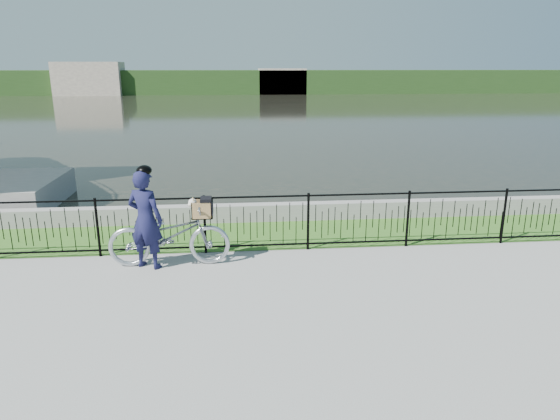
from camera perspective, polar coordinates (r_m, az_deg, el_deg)
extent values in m
plane|color=gray|center=(8.36, -2.06, -8.58)|extent=(120.00, 120.00, 0.00)
cube|color=#35631F|center=(10.78, -2.87, -2.79)|extent=(60.00, 2.00, 0.01)
plane|color=black|center=(40.74, -4.81, 11.14)|extent=(120.00, 120.00, 0.00)
cube|color=gray|center=(11.67, -3.10, -0.29)|extent=(60.00, 0.30, 0.40)
cube|color=#244319|center=(67.62, -5.12, 14.37)|extent=(120.00, 6.00, 3.00)
cube|color=#A99B88|center=(67.92, -20.95, 13.84)|extent=(8.00, 4.00, 4.00)
cube|color=#A99B88|center=(66.43, 0.24, 14.48)|extent=(6.00, 3.00, 3.20)
imported|color=#B2B6BF|center=(9.20, -12.56, -2.80)|extent=(2.17, 0.76, 1.14)
cube|color=black|center=(9.05, -8.87, -0.86)|extent=(0.38, 0.18, 0.02)
cube|color=olive|center=(9.05, -8.88, -0.81)|extent=(0.35, 0.27, 0.01)
cube|color=olive|center=(9.13, -8.87, 0.29)|extent=(0.35, 0.02, 0.31)
cube|color=olive|center=(8.88, -8.96, -0.15)|extent=(0.35, 0.01, 0.31)
cube|color=olive|center=(9.00, -7.84, 0.10)|extent=(0.01, 0.27, 0.31)
cube|color=olive|center=(9.02, -9.99, 0.05)|extent=(0.02, 0.27, 0.31)
cube|color=black|center=(8.95, -8.47, 1.22)|extent=(0.19, 0.28, 0.06)
cube|color=black|center=(8.99, -7.74, 0.29)|extent=(0.02, 0.28, 0.25)
ellipsoid|color=silver|center=(9.01, -9.04, -0.07)|extent=(0.31, 0.22, 0.20)
sphere|color=silver|center=(8.96, -9.96, 0.83)|extent=(0.15, 0.15, 0.15)
sphere|color=silver|center=(8.95, -10.28, 0.61)|extent=(0.07, 0.07, 0.07)
sphere|color=black|center=(8.95, -10.44, 0.56)|extent=(0.02, 0.02, 0.02)
cone|color=#A38244|center=(9.00, -9.95, 1.30)|extent=(0.06, 0.08, 0.08)
cone|color=#A38244|center=(8.91, -9.87, 1.14)|extent=(0.06, 0.08, 0.08)
imported|color=#141538|center=(9.10, -15.13, -1.05)|extent=(0.77, 0.65, 1.79)
ellipsoid|color=black|center=(8.89, -15.54, 4.36)|extent=(0.26, 0.29, 0.18)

